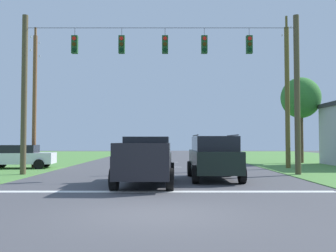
% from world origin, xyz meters
% --- Properties ---
extents(ground_plane, '(120.00, 120.00, 0.00)m').
position_xyz_m(ground_plane, '(0.00, 0.00, 0.00)').
color(ground_plane, '#47474C').
extents(stop_bar_stripe, '(12.42, 0.45, 0.01)m').
position_xyz_m(stop_bar_stripe, '(0.00, 3.97, 0.00)').
color(stop_bar_stripe, white).
rests_on(stop_bar_stripe, ground).
extents(lane_dash_0, '(2.50, 0.15, 0.01)m').
position_xyz_m(lane_dash_0, '(0.00, 9.97, 0.00)').
color(lane_dash_0, white).
rests_on(lane_dash_0, ground).
extents(lane_dash_1, '(2.50, 0.15, 0.01)m').
position_xyz_m(lane_dash_1, '(0.00, 16.38, 0.00)').
color(lane_dash_1, white).
rests_on(lane_dash_1, ground).
extents(lane_dash_2, '(2.50, 0.15, 0.01)m').
position_xyz_m(lane_dash_2, '(0.00, 22.18, 0.00)').
color(lane_dash_2, white).
rests_on(lane_dash_2, ground).
extents(overhead_signal_span, '(14.70, 0.31, 8.46)m').
position_xyz_m(overhead_signal_span, '(-0.03, 10.42, 4.78)').
color(overhead_signal_span, brown).
rests_on(overhead_signal_span, ground).
extents(pickup_truck, '(2.37, 5.44, 1.95)m').
position_xyz_m(pickup_truck, '(-0.56, 6.18, 0.97)').
color(pickup_truck, black).
rests_on(pickup_truck, ground).
extents(suv_black, '(2.24, 4.82, 2.05)m').
position_xyz_m(suv_black, '(2.44, 8.06, 1.06)').
color(suv_black, black).
rests_on(suv_black, ground).
extents(distant_car_crossing_white, '(4.45, 2.34, 1.52)m').
position_xyz_m(distant_car_crossing_white, '(-9.21, 14.91, 0.79)').
color(distant_car_crossing_white, silver).
rests_on(distant_car_crossing_white, ground).
extents(utility_pole_mid_right, '(0.30, 1.91, 10.00)m').
position_xyz_m(utility_pole_mid_right, '(8.12, 15.09, 4.79)').
color(utility_pole_mid_right, brown).
rests_on(utility_pole_mid_right, ground).
extents(utility_pole_near_left, '(0.27, 1.74, 9.37)m').
position_xyz_m(utility_pole_near_left, '(-8.53, 15.50, 4.72)').
color(utility_pole_near_left, brown).
rests_on(utility_pole_near_left, ground).
extents(tree_roadside_right, '(3.14, 3.14, 6.92)m').
position_xyz_m(tree_roadside_right, '(11.06, 20.86, 5.23)').
color(tree_roadside_right, brown).
rests_on(tree_roadside_right, ground).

